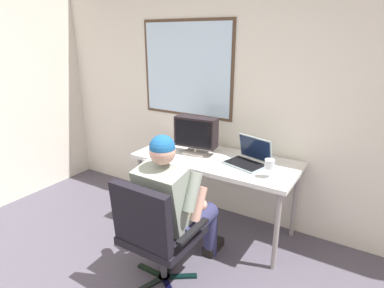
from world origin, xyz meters
The scene contains 7 objects.
wall_rear centered at (-0.03, 2.34, 1.26)m, with size 4.92×0.08×2.50m.
desk centered at (-0.13, 1.94, 0.69)m, with size 1.54×0.68×0.76m.
office_chair centered at (-0.14, 0.98, 0.51)m, with size 0.61×0.54×0.91m.
person_seated centered at (-0.13, 1.24, 0.62)m, with size 0.53×0.78×1.20m.
crt_monitor centered at (-0.36, 1.96, 0.97)m, with size 0.42×0.20×0.37m.
laptop centered at (0.19, 1.98, 0.82)m, with size 0.42×0.38×0.24m.
wine_glass centered at (0.44, 1.78, 0.86)m, with size 0.08×0.08×0.16m.
Camera 1 is at (1.16, -0.59, 1.86)m, focal length 30.01 mm.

